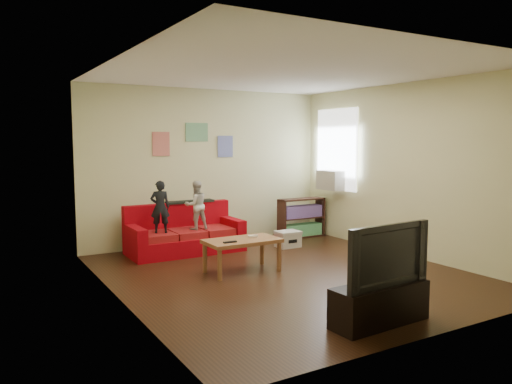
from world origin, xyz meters
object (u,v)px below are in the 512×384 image
bookshelf (301,220)px  file_box (288,239)px  sofa (184,236)px  tv_stand (380,304)px  child_a (160,207)px  coffee_table (242,244)px  television (381,254)px  child_b (196,205)px

bookshelf → file_box: bearing=-139.3°
sofa → tv_stand: size_ratio=1.71×
sofa → child_a: child_a is taller
coffee_table → tv_stand: 2.42m
child_a → file_box: size_ratio=2.03×
television → bookshelf: bearing=60.7°
bookshelf → television: television is taller
child_b → coffee_table: bearing=93.2°
child_b → tv_stand: child_b is taller
child_b → coffee_table: size_ratio=0.77×
bookshelf → file_box: bookshelf is taller
sofa → file_box: (1.66, -0.55, -0.13)m
bookshelf → file_box: size_ratio=2.27×
coffee_table → file_box: (1.45, 1.01, -0.25)m
child_a → bookshelf: (2.83, 0.22, -0.46)m
file_box → child_b: bearing=165.5°
sofa → child_a: (-0.45, -0.16, 0.52)m
child_a → tv_stand: size_ratio=0.76×
child_a → coffee_table: size_ratio=0.80×
child_a → tv_stand: 3.96m
child_b → coffee_table: (0.07, -1.41, -0.38)m
sofa → coffee_table: 1.59m
file_box → tv_stand: 3.63m
child_a → bookshelf: child_a is taller
child_a → television: (0.90, -3.81, -0.08)m
sofa → file_box: size_ratio=4.55×
child_a → coffee_table: bearing=134.1°
sofa → child_b: size_ratio=2.32×
file_box → tv_stand: (-1.22, -3.42, 0.06)m
sofa → bookshelf: 2.38m
sofa → tv_stand: sofa is taller
bookshelf → television: size_ratio=0.85×
coffee_table → file_box: 1.78m
coffee_table → child_a: bearing=115.5°
sofa → coffee_table: (0.22, -1.57, 0.12)m
tv_stand → sofa: bearing=93.7°
sofa → bookshelf: (2.38, 0.06, 0.06)m
sofa → coffee_table: sofa is taller
bookshelf → television: bearing=-115.6°
child_a → tv_stand: bearing=121.9°
coffee_table → tv_stand: coffee_table is taller
tv_stand → television: 0.51m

